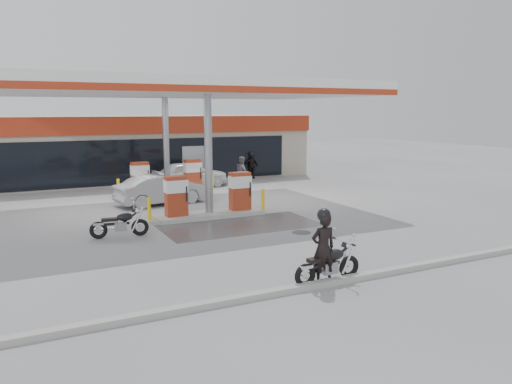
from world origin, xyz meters
The scene contains 17 objects.
ground centered at (0.00, 0.00, 0.00)m, with size 90.00×90.00×0.00m, color gray.
wet_patch centered at (0.50, 0.00, 0.00)m, with size 6.00×3.00×0.00m, color #4C4C4F.
drain_cover centered at (2.00, -2.00, 0.00)m, with size 0.70×0.70×0.01m, color #38383A.
kerb centered at (0.00, -7.00, 0.07)m, with size 28.00×0.25×0.15m, color gray.
store_building centered at (0.01, 15.94, 2.01)m, with size 22.00×8.22×4.00m.
canopy centered at (0.00, 5.00, 5.27)m, with size 16.00×10.02×5.51m.
pump_island_near centered at (0.00, 2.00, 0.71)m, with size 5.14×1.30×1.78m.
pump_island_far centered at (0.00, 8.00, 0.71)m, with size 5.14×1.30×1.78m.
main_motorcycle centered at (-0.13, -6.79, 0.46)m, with size 2.01×0.77×1.03m.
biker_main centered at (-0.32, -6.81, 0.92)m, with size 0.67×0.44×1.83m, color black.
parked_motorcycle centered at (-3.97, 0.23, 0.46)m, with size 2.00×0.77×1.03m.
sedan_white centered at (1.99, 10.20, 0.74)m, with size 1.74×4.32×1.47m, color white.
attendant centered at (4.74, 9.00, 0.87)m, with size 0.85×0.66×1.74m, color #59585D.
hatchback_silver centered at (-0.98, 5.60, 0.70)m, with size 1.48×4.24×1.40m, color gray.
parked_car_left centered at (-4.92, 14.00, 0.57)m, with size 1.59×3.90×1.13m, color #181850.
parked_car_right centered at (4.50, 14.00, 0.50)m, with size 1.65×3.58×0.99m, color #4A1014.
biker_walking centered at (6.70, 11.80, 0.81)m, with size 0.95×0.40×1.62m, color black.
Camera 1 is at (-7.25, -16.94, 4.37)m, focal length 35.00 mm.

